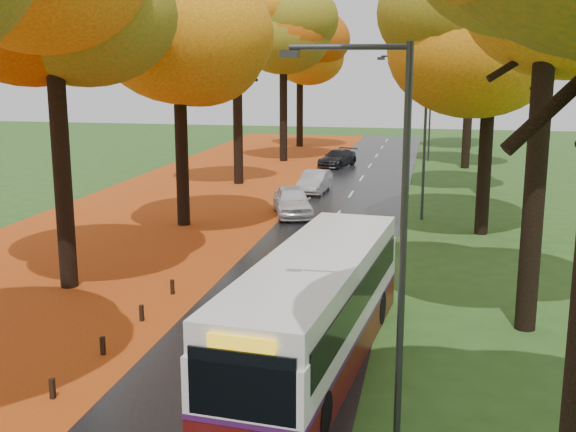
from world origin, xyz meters
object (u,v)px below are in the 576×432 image
(streetlamp_mid, at_px, (420,124))
(car_dark, at_px, (337,158))
(car_white, at_px, (292,201))
(bus, at_px, (315,307))
(streetlamp_near, at_px, (390,220))
(car_silver, at_px, (315,182))
(streetlamp_far, at_px, (427,100))

(streetlamp_mid, distance_m, car_dark, 18.86)
(car_white, bearing_deg, bus, -94.15)
(streetlamp_near, bearing_deg, streetlamp_mid, 90.00)
(bus, distance_m, car_white, 18.10)
(streetlamp_near, relative_size, car_silver, 2.04)
(car_white, bearing_deg, car_silver, 72.51)
(streetlamp_near, relative_size, car_white, 1.84)
(streetlamp_near, relative_size, bus, 0.73)
(car_white, distance_m, car_dark, 17.82)
(bus, bearing_deg, car_silver, 104.94)
(streetlamp_mid, xyz_separation_m, car_silver, (-6.13, 6.15, -4.03))
(streetlamp_far, xyz_separation_m, car_white, (-6.16, -22.52, -3.93))
(streetlamp_near, xyz_separation_m, car_silver, (-6.13, 28.15, -4.03))
(car_white, bearing_deg, streetlamp_near, -91.23)
(streetlamp_near, xyz_separation_m, streetlamp_far, (0.00, 44.00, 0.00))
(streetlamp_far, height_order, bus, streetlamp_far)
(car_silver, bearing_deg, car_white, -86.76)
(streetlamp_far, bearing_deg, car_white, -105.29)
(streetlamp_far, relative_size, car_silver, 2.04)
(bus, bearing_deg, car_dark, 102.25)
(streetlamp_mid, xyz_separation_m, bus, (-2.06, -18.14, -3.20))
(car_dark, bearing_deg, streetlamp_mid, -52.90)
(car_white, bearing_deg, streetlamp_far, 57.49)
(bus, bearing_deg, car_white, 108.52)
(car_white, bearing_deg, streetlamp_mid, -12.40)
(streetlamp_near, height_order, streetlamp_mid, same)
(bus, relative_size, car_dark, 2.60)
(streetlamp_near, relative_size, car_dark, 1.91)
(car_white, xyz_separation_m, car_silver, (0.03, 6.67, -0.09))
(streetlamp_mid, relative_size, car_silver, 2.04)
(car_dark, bearing_deg, car_silver, -72.02)
(streetlamp_mid, distance_m, car_white, 7.32)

